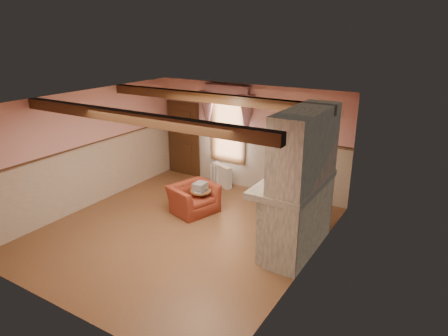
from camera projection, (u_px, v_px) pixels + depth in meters
The scene contains 26 objects.
floor at pixel (182, 231), 8.61m from camera, with size 5.50×6.00×0.01m, color brown.
ceiling at pixel (177, 101), 7.68m from camera, with size 5.50×6.00×0.01m, color silver.
wall_back at pixel (248, 137), 10.57m from camera, with size 5.50×0.02×2.80m, color #D69694.
wall_front at pixel (52, 229), 5.73m from camera, with size 5.50×0.02×2.80m, color #D69694.
wall_left at pixel (87, 150), 9.50m from camera, with size 0.02×6.00×2.80m, color #D69694.
wall_right at pixel (308, 198), 6.80m from camera, with size 0.02×6.00×2.80m, color #D69694.
wainscot at pixel (180, 199), 8.36m from camera, with size 5.50×6.00×1.50m, color #C3B39C, non-canonical shape.
chair_rail at pixel (179, 165), 8.11m from camera, with size 5.50×6.00×0.08m, color black, non-canonical shape.
firebox at pixel (279, 223), 7.96m from camera, with size 0.20×0.95×0.90m, color black.
armchair at pixel (194, 199), 9.42m from camera, with size 1.02×0.90×0.67m, color maroon.
side_table at pixel (201, 201), 9.43m from camera, with size 0.49×0.49×0.55m, color brown.
book_stack at pixel (200, 187), 9.27m from camera, with size 0.26×0.32×0.20m, color #B7AD8C.
radiator at pixel (222, 175), 11.00m from camera, with size 0.70×0.18×0.60m, color silver.
bowl at pixel (291, 180), 7.42m from camera, with size 0.36×0.36×0.09m, color brown.
mantel_clock at pixel (305, 166), 7.98m from camera, with size 0.14×0.24×0.20m, color black.
oil_lamp at pixel (304, 165), 7.91m from camera, with size 0.11×0.11×0.28m, color #C88838.
candle_red at pixel (279, 188), 6.94m from camera, with size 0.06×0.06×0.16m, color #A51814.
jar_yellow at pixel (289, 181), 7.33m from camera, with size 0.06×0.06×0.12m, color gold.
fireplace at pixel (303, 183), 7.44m from camera, with size 0.85×2.00×2.80m, color gray.
mantel at pixel (293, 183), 7.54m from camera, with size 1.05×2.05×0.12m, color gray.
overmantel_mirror at pixel (286, 151), 7.43m from camera, with size 0.06×1.44×1.04m, color silver.
door at pixel (184, 140), 11.66m from camera, with size 1.10×0.10×2.10m, color black.
window at pixel (228, 126), 10.75m from camera, with size 1.06×0.08×2.02m, color white.
window_drapes at pixel (227, 104), 10.48m from camera, with size 1.30×0.14×1.40m, color gray.
ceiling_beam_front at pixel (133, 118), 6.75m from camera, with size 5.50×0.18×0.20m, color black.
ceiling_beam_back at pixel (211, 98), 8.68m from camera, with size 5.50×0.18×0.20m, color black.
Camera 1 is at (4.77, -6.08, 4.13)m, focal length 32.00 mm.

